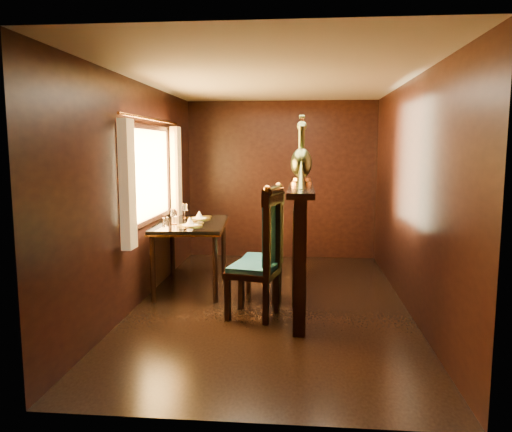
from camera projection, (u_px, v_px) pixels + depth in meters
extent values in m
plane|color=black|center=(271.00, 304.00, 5.69)|extent=(5.00, 5.00, 0.00)
cube|color=black|center=(281.00, 180.00, 7.99)|extent=(3.00, 0.04, 2.50)
cube|color=black|center=(246.00, 233.00, 3.06)|extent=(3.00, 0.04, 2.50)
cube|color=black|center=(140.00, 193.00, 5.66)|extent=(0.04, 5.00, 2.50)
cube|color=black|center=(410.00, 196.00, 5.38)|extent=(0.04, 5.00, 2.50)
cube|color=beige|center=(272.00, 79.00, 5.35)|extent=(3.00, 5.00, 0.04)
cube|color=#FFC672|center=(148.00, 174.00, 5.93)|extent=(0.01, 1.70, 1.05)
cube|color=#F9AB43|center=(127.00, 185.00, 4.97)|extent=(0.10, 0.22, 1.30)
cube|color=#F9AB43|center=(176.00, 174.00, 6.88)|extent=(0.10, 0.22, 1.30)
cylinder|color=orange|center=(152.00, 119.00, 5.83)|extent=(0.03, 2.20, 0.03)
cube|color=black|center=(300.00, 243.00, 5.87)|extent=(0.12, 2.60, 1.30)
cube|color=#353218|center=(295.00, 239.00, 5.87)|extent=(0.02, 2.20, 0.95)
cube|color=black|center=(301.00, 186.00, 5.78)|extent=(0.26, 2.70, 0.06)
cube|color=black|center=(191.00, 224.00, 6.27)|extent=(0.95, 1.46, 0.04)
cube|color=orange|center=(191.00, 226.00, 6.27)|extent=(0.97, 1.48, 0.02)
cylinder|color=black|center=(153.00, 269.00, 5.70)|extent=(0.06, 0.06, 0.78)
cylinder|color=black|center=(215.00, 269.00, 5.69)|extent=(0.06, 0.06, 0.78)
cylinder|color=black|center=(172.00, 247.00, 6.96)|extent=(0.06, 0.06, 0.78)
cylinder|color=black|center=(224.00, 247.00, 6.95)|extent=(0.06, 0.06, 0.78)
cylinder|color=gold|center=(190.00, 225.00, 5.97)|extent=(0.30, 0.30, 0.01)
cone|color=silver|center=(190.00, 221.00, 5.97)|extent=(0.11, 0.11, 0.10)
cylinder|color=gold|center=(199.00, 219.00, 6.55)|extent=(0.30, 0.30, 0.01)
cone|color=silver|center=(199.00, 214.00, 6.55)|extent=(0.11, 0.11, 0.10)
cylinder|color=silver|center=(164.00, 220.00, 6.23)|extent=(0.03, 0.03, 0.06)
cylinder|color=silver|center=(167.00, 219.00, 6.30)|extent=(0.03, 0.03, 0.06)
cube|color=black|center=(253.00, 272.00, 5.20)|extent=(0.59, 0.59, 0.06)
cube|color=#155961|center=(253.00, 267.00, 5.20)|extent=(0.53, 0.53, 0.05)
cube|color=#155961|center=(273.00, 234.00, 5.08)|extent=(0.12, 0.39, 0.64)
cube|color=black|center=(228.00, 300.00, 5.11)|extent=(0.05, 0.05, 0.44)
cube|color=black|center=(266.00, 303.00, 4.98)|extent=(0.05, 0.05, 0.44)
cube|color=black|center=(241.00, 289.00, 5.49)|extent=(0.05, 0.05, 0.44)
cube|color=black|center=(277.00, 292.00, 5.37)|extent=(0.05, 0.05, 0.44)
sphere|color=orange|center=(267.00, 189.00, 4.82)|extent=(0.08, 0.08, 0.08)
sphere|color=orange|center=(278.00, 186.00, 5.21)|extent=(0.08, 0.08, 0.08)
cube|color=black|center=(261.00, 263.00, 5.81)|extent=(0.50, 0.50, 0.06)
cube|color=#155961|center=(261.00, 258.00, 5.81)|extent=(0.45, 0.45, 0.05)
cube|color=#155961|center=(278.00, 231.00, 5.73)|extent=(0.07, 0.36, 0.59)
cube|color=black|center=(242.00, 285.00, 5.70)|extent=(0.05, 0.05, 0.41)
cube|color=black|center=(275.00, 287.00, 5.63)|extent=(0.05, 0.05, 0.41)
cube|color=black|center=(249.00, 277.00, 6.06)|extent=(0.05, 0.05, 0.41)
cube|color=black|center=(279.00, 279.00, 5.99)|extent=(0.05, 0.05, 0.41)
sphere|color=orange|center=(276.00, 194.00, 5.48)|extent=(0.07, 0.07, 0.07)
sphere|color=orange|center=(281.00, 191.00, 5.85)|extent=(0.07, 0.07, 0.07)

